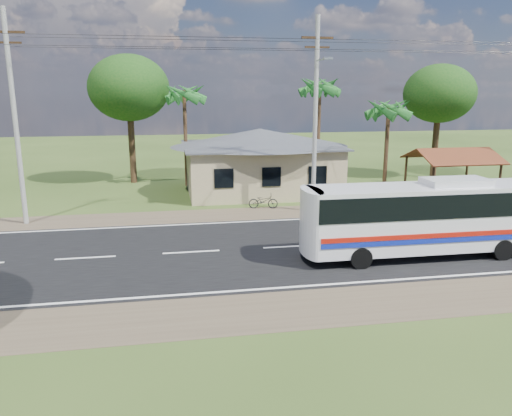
% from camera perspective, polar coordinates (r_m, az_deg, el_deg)
% --- Properties ---
extents(ground, '(120.00, 120.00, 0.00)m').
position_cam_1_polar(ground, '(22.97, 3.90, -4.46)').
color(ground, '#2B4017').
rests_on(ground, ground).
extents(road, '(120.00, 16.00, 0.03)m').
position_cam_1_polar(road, '(22.97, 3.91, -4.44)').
color(road, black).
rests_on(road, ground).
extents(house, '(12.40, 10.00, 5.00)m').
position_cam_1_polar(house, '(35.06, 0.43, 6.20)').
color(house, tan).
rests_on(house, ground).
extents(waiting_shed, '(5.20, 4.48, 3.35)m').
position_cam_1_polar(waiting_shed, '(35.19, 21.55, 5.44)').
color(waiting_shed, '#382514').
rests_on(waiting_shed, ground).
extents(concrete_barrier, '(7.00, 0.30, 0.90)m').
position_cam_1_polar(concrete_barrier, '(32.61, 22.33, 0.73)').
color(concrete_barrier, '#9E9E99').
rests_on(concrete_barrier, ground).
extents(utility_poles, '(32.80, 2.22, 11.00)m').
position_cam_1_polar(utility_poles, '(28.86, 6.17, 10.81)').
color(utility_poles, '#9E9E99').
rests_on(utility_poles, ground).
extents(palm_near, '(2.80, 2.80, 6.70)m').
position_cam_1_polar(palm_near, '(35.49, 14.93, 10.82)').
color(palm_near, '#47301E').
rests_on(palm_near, ground).
extents(palm_mid, '(2.80, 2.80, 8.20)m').
position_cam_1_polar(palm_mid, '(38.42, 7.29, 13.48)').
color(palm_mid, '#47301E').
rests_on(palm_mid, ground).
extents(palm_far, '(2.80, 2.80, 7.70)m').
position_cam_1_polar(palm_far, '(37.23, -8.21, 12.71)').
color(palm_far, '#47301E').
rests_on(palm_far, ground).
extents(tree_behind_house, '(6.00, 6.00, 9.61)m').
position_cam_1_polar(tree_behind_house, '(39.29, -14.34, 13.11)').
color(tree_behind_house, '#47301E').
rests_on(tree_behind_house, ground).
extents(tree_behind_shed, '(5.60, 5.60, 9.02)m').
position_cam_1_polar(tree_behind_shed, '(42.90, 20.23, 12.13)').
color(tree_behind_shed, '#47301E').
rests_on(tree_behind_shed, ground).
extents(coach_bus, '(10.88, 2.44, 3.37)m').
position_cam_1_polar(coach_bus, '(22.55, 19.65, -0.49)').
color(coach_bus, silver).
rests_on(coach_bus, ground).
extents(motorcycle, '(1.84, 0.91, 0.93)m').
position_cam_1_polar(motorcycle, '(30.16, 0.83, 0.81)').
color(motorcycle, black).
rests_on(motorcycle, ground).
extents(person, '(0.72, 0.50, 1.89)m').
position_cam_1_polar(person, '(31.65, 22.66, 1.26)').
color(person, navy).
rests_on(person, ground).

